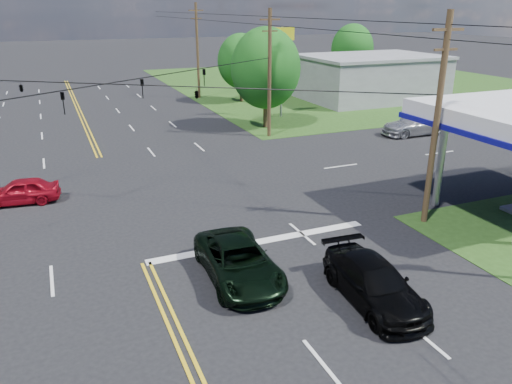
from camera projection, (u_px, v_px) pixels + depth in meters
name	position (u px, v px, depth m)	size (l,w,h in m)	color
ground	(117.00, 197.00, 26.77)	(280.00, 280.00, 0.00)	black
grass_ne	(348.00, 82.00, 67.10)	(46.00, 48.00, 0.03)	#224315
stop_bar	(261.00, 242.00, 21.67)	(10.00, 0.50, 0.02)	silver
retail_ne	(370.00, 79.00, 54.15)	(14.00, 10.00, 4.40)	slate
pole_se	(437.00, 120.00, 21.98)	(1.60, 0.28, 9.50)	#41331B
pole_ne	(270.00, 73.00, 37.53)	(1.60, 0.28, 9.50)	#41331B
pole_right_far	(197.00, 50.00, 53.86)	(1.60, 0.28, 10.00)	#41331B
span_wire_signals	(105.00, 84.00, 24.67)	(26.00, 18.00, 1.13)	black
power_lines	(104.00, 30.00, 22.03)	(26.04, 100.00, 0.64)	black
tree_right_a	(266.00, 68.00, 40.50)	(5.70, 5.70, 8.18)	#41331B
tree_right_b	(241.00, 61.00, 52.00)	(4.94, 4.94, 7.09)	#41331B
tree_far_r	(352.00, 49.00, 63.42)	(5.32, 5.32, 7.63)	#41331B
pickup_dkgreen	(238.00, 261.00, 18.51)	(2.39, 5.18, 1.44)	black
suv_black	(374.00, 283.00, 17.08)	(2.01, 4.95, 1.44)	black
sedan_red	(20.00, 191.00, 25.71)	(1.56, 3.87, 1.32)	#A00B1A
sedan_far	(415.00, 124.00, 39.53)	(2.28, 5.61, 1.63)	#B1B1B6
polesign_ne	(282.00, 48.00, 43.95)	(2.20, 0.55, 7.93)	#A5A5AA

